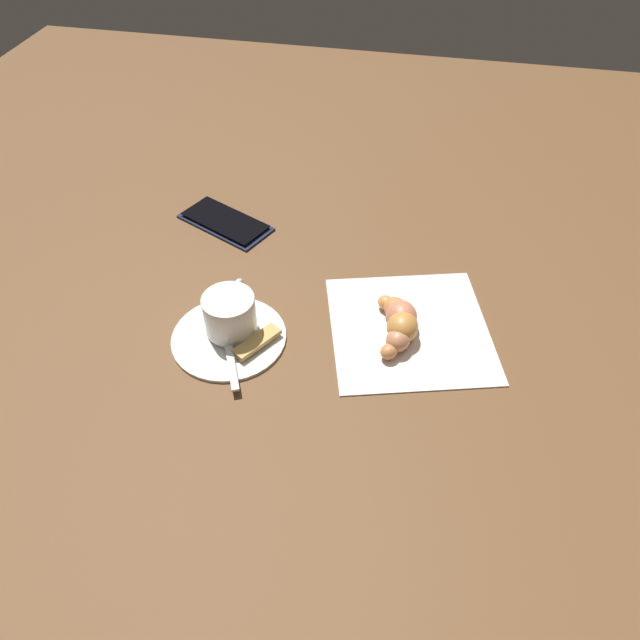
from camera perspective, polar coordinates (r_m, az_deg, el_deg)
The scene contains 8 objects.
ground_plane at distance 0.74m, azimuth 0.84°, elevation -1.18°, with size 1.80×1.80×0.00m, color brown.
saucer at distance 0.73m, azimuth -8.87°, elevation -1.56°, with size 0.14×0.14×0.01m, color silver.
espresso_cup at distance 0.72m, azimuth -8.74°, elevation 0.71°, with size 0.06×0.09×0.05m.
teaspoon at distance 0.72m, azimuth -9.02°, elevation -1.81°, with size 0.06×0.11×0.01m.
sugar_packet at distance 0.71m, azimuth -6.15°, elevation -2.10°, with size 0.06×0.02×0.01m, color tan.
napkin at distance 0.75m, azimuth 8.71°, elevation -0.80°, with size 0.20×0.20×0.00m, color silver.
croissant at distance 0.73m, azimuth 7.73°, elevation -0.24°, with size 0.06×0.11×0.04m.
cell_phone at distance 0.91m, azimuth -9.22°, elevation 9.43°, with size 0.16×0.12×0.01m.
Camera 1 is at (0.09, -0.49, 0.54)m, focal length 32.87 mm.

